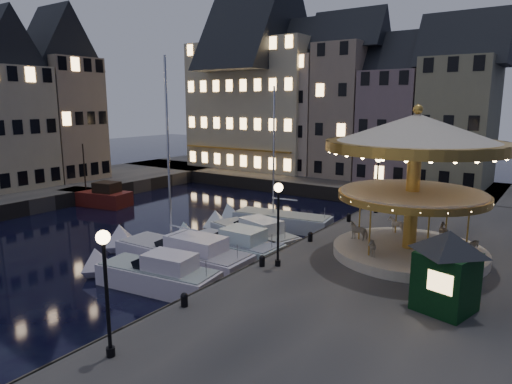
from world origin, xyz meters
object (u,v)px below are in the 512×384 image
Objects in this scene: streetlamp_a at (106,276)px; motorboat_d at (228,246)px; bollard_a at (184,299)px; motorboat_f at (275,221)px; carousel at (415,158)px; ticket_kiosk at (448,257)px; streetlamp_b at (278,213)px; bollard_d at (349,217)px; red_fishing_boat at (96,197)px; streetlamp_c at (378,176)px; motorboat_c at (178,254)px; motorboat_e at (249,235)px; motorboat_b at (151,275)px; bollard_c at (310,236)px; bollard_b at (262,260)px.

motorboat_d is (-5.21, 12.60, -3.38)m from streetlamp_a.
bollard_a is 0.05× the size of motorboat_f.
carousel is 2.47× the size of ticket_kiosk.
streetlamp_b reaches higher than motorboat_d.
bollard_a is 1.00× the size of bollard_d.
streetlamp_a is at bearing -90.00° from streetlamp_b.
motorboat_d is at bearing -12.89° from red_fishing_boat.
streetlamp_c is at bearing 119.67° from ticket_kiosk.
carousel reaches higher than motorboat_d.
carousel is (4.89, -8.34, 2.46)m from streetlamp_c.
motorboat_e is at bearing 78.72° from motorboat_c.
motorboat_d and motorboat_e have the same top height.
motorboat_b is 8.70m from motorboat_e.
streetlamp_b is at bearing -56.80° from motorboat_f.
motorboat_d reaches higher than bollard_d.
red_fishing_boat is at bearing 151.15° from bollard_a.
motorboat_d reaches higher than bollard_a.
streetlamp_b is 0.46× the size of carousel.
motorboat_c is 1.42× the size of carousel.
streetlamp_a and streetlamp_c have the same top height.
ticket_kiosk is (7.93, -13.91, -0.55)m from streetlamp_c.
motorboat_d is 1.98× the size of ticket_kiosk.
bollard_d is (0.00, 16.00, 0.00)m from bollard_a.
streetlamp_b is at bearing -86.57° from bollard_d.
bollard_a is 0.08× the size of motorboat_b.
bollard_d is at bearing 138.62° from carousel.
ticket_kiosk is (7.93, 9.59, -0.55)m from streetlamp_a.
red_fishing_boat reaches higher than bollard_c.
motorboat_e is at bearing 97.98° from motorboat_d.
red_fishing_boat is at bearing 157.69° from motorboat_c.
motorboat_f is at bearing 157.87° from carousel.
streetlamp_a is at bearing -72.10° from motorboat_f.
bollard_b is 24.60m from red_fishing_boat.
motorboat_b is 13.11m from motorboat_f.
carousel reaches higher than motorboat_b.
bollard_d is 0.04× the size of motorboat_c.
motorboat_e is at bearing 178.89° from carousel.
motorboat_f reaches higher than motorboat_e.
streetlamp_c is at bearing 90.00° from streetlamp_b.
red_fishing_boat reaches higher than streetlamp_c.
motorboat_f is at bearing 99.32° from motorboat_d.
bollard_c is (-0.60, -9.00, -2.41)m from streetlamp_c.
motorboat_f reaches higher than motorboat_b.
bollard_a is at bearing -95.71° from streetlamp_b.
streetlamp_c is 0.53× the size of motorboat_e.
bollard_c is (-0.60, 4.50, -2.41)m from streetlamp_b.
motorboat_e is (-5.59, 15.37, -3.38)m from streetlamp_a.
bollard_a is (-0.60, -6.00, -2.41)m from streetlamp_b.
bollard_c is 0.07× the size of motorboat_e.
motorboat_e is (-4.99, -4.63, -0.96)m from bollard_d.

